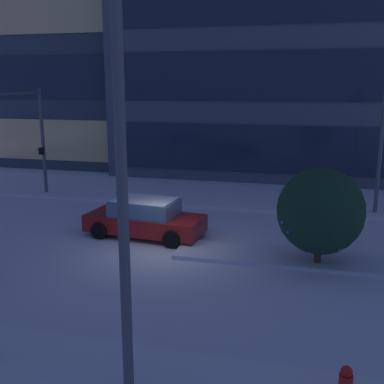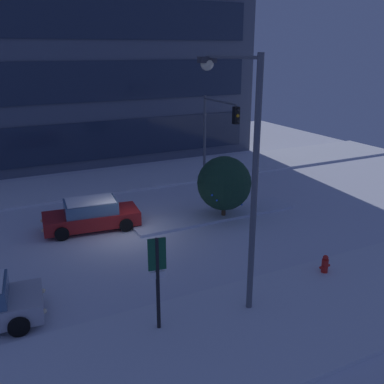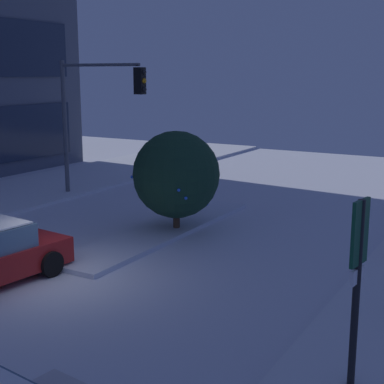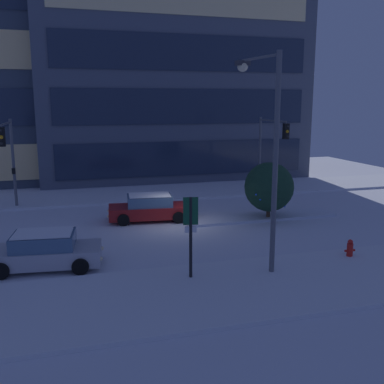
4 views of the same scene
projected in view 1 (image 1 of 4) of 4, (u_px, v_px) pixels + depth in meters
name	position (u px, v px, depth m)	size (l,w,h in m)	color
ground	(165.00, 252.00, 16.83)	(52.00, 52.00, 0.00)	silver
curb_strip_far	(214.00, 195.00, 25.13)	(52.00, 5.20, 0.14)	silver
median_strip	(307.00, 260.00, 15.92)	(9.00, 1.80, 0.14)	silver
office_tower_secondary	(85.00, 22.00, 35.86)	(10.04, 11.67, 20.83)	#384251
car_far	(145.00, 218.00, 18.48)	(4.81, 2.46, 1.49)	maroon
traffic_light_corner_far_left	(20.00, 125.00, 22.86)	(0.32, 4.82, 5.61)	#565960
street_lamp_arched	(130.00, 112.00, 8.54)	(0.73, 2.83, 8.37)	#565960
decorated_tree_median	(320.00, 211.00, 15.12)	(2.80, 2.80, 3.29)	#473323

